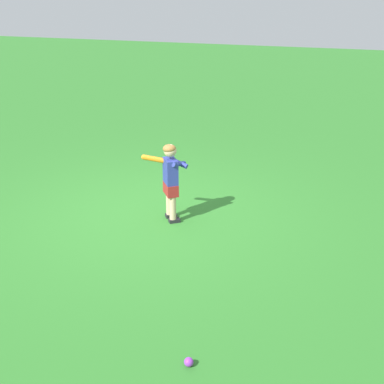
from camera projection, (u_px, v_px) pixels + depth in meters
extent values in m
plane|color=#2D7528|center=(148.00, 215.00, 7.35)|extent=(40.00, 40.00, 0.00)
cube|color=#232328|center=(171.00, 215.00, 7.28)|extent=(0.16, 0.17, 0.05)
cylinder|color=#DBB28E|center=(169.00, 203.00, 7.20)|extent=(0.09, 0.09, 0.34)
cube|color=#232328|center=(174.00, 220.00, 7.13)|extent=(0.16, 0.17, 0.05)
cylinder|color=#DBB28E|center=(173.00, 208.00, 7.05)|extent=(0.09, 0.09, 0.34)
cube|color=maroon|center=(171.00, 189.00, 7.03)|extent=(0.31, 0.28, 0.16)
cube|color=#2D3893|center=(170.00, 171.00, 6.94)|extent=(0.29, 0.27, 0.34)
sphere|color=#DBB28E|center=(170.00, 151.00, 6.83)|extent=(0.17, 0.17, 0.17)
ellipsoid|color=olive|center=(169.00, 149.00, 6.82)|extent=(0.24, 0.24, 0.11)
sphere|color=orange|center=(181.00, 164.00, 6.94)|extent=(0.04, 0.04, 0.04)
cylinder|color=black|center=(174.00, 163.00, 6.95)|extent=(0.05, 0.14, 0.05)
cylinder|color=orange|center=(156.00, 159.00, 6.97)|extent=(0.13, 0.35, 0.11)
sphere|color=orange|center=(144.00, 157.00, 6.98)|extent=(0.07, 0.07, 0.07)
cylinder|color=#2D3893|center=(177.00, 162.00, 6.96)|extent=(0.11, 0.31, 0.14)
cylinder|color=#2D3893|center=(179.00, 164.00, 6.90)|extent=(0.31, 0.12, 0.14)
sphere|color=purple|center=(189.00, 362.00, 4.48)|extent=(0.08, 0.08, 0.08)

